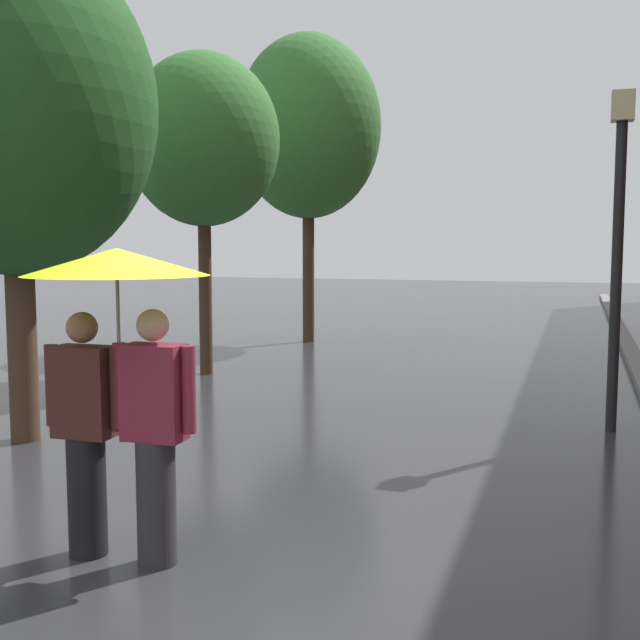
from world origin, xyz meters
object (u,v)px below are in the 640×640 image
couple_under_umbrella (118,348)px  street_tree_1 (203,141)px  street_tree_2 (308,128)px  street_tree_0 (13,107)px  street_lamp_post (618,233)px

couple_under_umbrella → street_tree_1: bearing=112.6°
street_tree_2 → couple_under_umbrella: 12.01m
street_tree_2 → street_tree_0: bearing=-90.7°
street_tree_2 → street_lamp_post: bearing=-47.5°
street_tree_0 → street_tree_2: bearing=89.3°
street_tree_1 → street_tree_2: size_ratio=0.79×
street_tree_2 → street_lamp_post: 9.06m
street_tree_0 → street_lamp_post: street_tree_0 is taller
couple_under_umbrella → street_lamp_post: bearing=56.0°
street_tree_0 → street_tree_1: size_ratio=1.03×
street_tree_1 → street_lamp_post: bearing=-18.3°
street_tree_0 → street_tree_2: street_tree_2 is taller
street_tree_1 → couple_under_umbrella: bearing=-67.4°
street_tree_2 → street_tree_1: bearing=-92.7°
street_tree_1 → street_lamp_post: 6.62m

